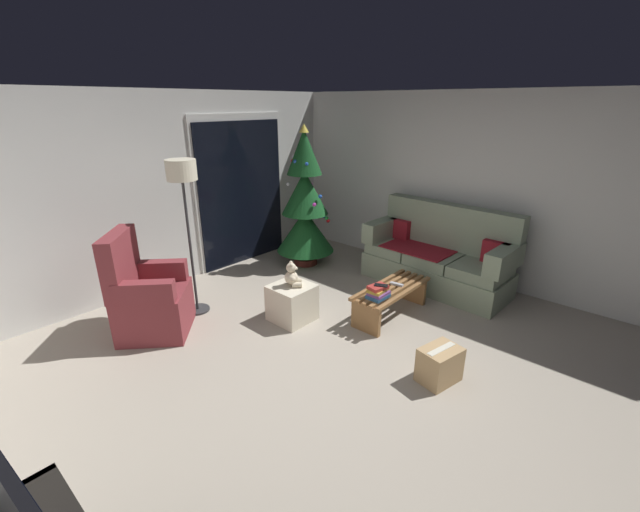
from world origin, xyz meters
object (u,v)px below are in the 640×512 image
object	(u,v)px
christmas_tree	(305,206)
armchair	(148,298)
floor_lamp	(183,186)
couch	(438,257)
ottoman	(292,303)
remote_silver	(397,284)
book_stack	(378,292)
cardboard_box_taped_mid_floor	(440,365)
cell_phone	(381,285)
remote_graphite	(377,288)
coffee_table	(391,296)
teddy_bear_cream	(292,276)

from	to	relation	value
christmas_tree	armchair	xyz separation A→B (m)	(-2.56, -0.14, -0.51)
armchair	floor_lamp	xyz separation A→B (m)	(0.59, 0.05, 1.10)
couch	ottoman	size ratio (longest dim) A/B	4.48
floor_lamp	couch	bearing A→B (deg)	-34.33
remote_silver	book_stack	distance (m)	0.42
cardboard_box_taped_mid_floor	christmas_tree	bearing A→B (deg)	66.21
couch	cell_phone	size ratio (longest dim) A/B	13.69
book_stack	christmas_tree	distance (m)	2.14
remote_silver	cardboard_box_taped_mid_floor	xyz separation A→B (m)	(-0.82, -0.96, -0.21)
remote_graphite	christmas_tree	distance (m)	1.98
coffee_table	remote_silver	size ratio (longest dim) A/B	7.05
coffee_table	floor_lamp	size ratio (longest dim) A/B	0.62
remote_graphite	remote_silver	bearing A→B (deg)	-77.30
cell_phone	ottoman	world-z (taller)	cell_phone
cell_phone	ottoman	xyz separation A→B (m)	(-0.52, 0.84, -0.29)
couch	cell_phone	bearing A→B (deg)	-177.72
cell_phone	christmas_tree	size ratio (longest dim) A/B	0.07
cell_phone	armchair	bearing A→B (deg)	108.22
coffee_table	couch	bearing A→B (deg)	0.36
teddy_bear_cream	book_stack	bearing A→B (deg)	-58.68
couch	remote_graphite	world-z (taller)	couch
christmas_tree	floor_lamp	distance (m)	2.06
cell_phone	teddy_bear_cream	bearing A→B (deg)	95.92
cardboard_box_taped_mid_floor	remote_graphite	bearing A→B (deg)	61.86
couch	christmas_tree	size ratio (longest dim) A/B	0.95
coffee_table	remote_silver	xyz separation A→B (m)	(0.08, -0.01, 0.13)
armchair	remote_graphite	bearing A→B (deg)	-41.21
armchair	ottoman	bearing A→B (deg)	-38.03
cell_phone	remote_silver	bearing A→B (deg)	-20.50
cell_phone	floor_lamp	world-z (taller)	floor_lamp
book_stack	teddy_bear_cream	xyz separation A→B (m)	(-0.49, 0.81, 0.12)
coffee_table	christmas_tree	size ratio (longest dim) A/B	0.53
remote_silver	cardboard_box_taped_mid_floor	bearing A→B (deg)	-138.88
coffee_table	ottoman	bearing A→B (deg)	136.50
couch	floor_lamp	world-z (taller)	floor_lamp
coffee_table	christmas_tree	bearing A→B (deg)	74.37
coffee_table	armchair	bearing A→B (deg)	139.63
book_stack	ottoman	xyz separation A→B (m)	(-0.50, 0.82, -0.22)
book_stack	cell_phone	world-z (taller)	cell_phone
couch	remote_graphite	distance (m)	1.32
book_stack	cell_phone	xyz separation A→B (m)	(0.02, -0.02, 0.08)
couch	ottoman	world-z (taller)	couch
christmas_tree	armchair	size ratio (longest dim) A/B	1.83
remote_silver	floor_lamp	distance (m)	2.62
remote_silver	armchair	bearing A→B (deg)	131.88
book_stack	cardboard_box_taped_mid_floor	xyz separation A→B (m)	(-0.40, -0.95, -0.26)
cardboard_box_taped_mid_floor	coffee_table	bearing A→B (deg)	53.19
teddy_bear_cream	cardboard_box_taped_mid_floor	bearing A→B (deg)	-87.08
floor_lamp	remote_graphite	bearing A→B (deg)	-52.87
remote_silver	floor_lamp	size ratio (longest dim) A/B	0.09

